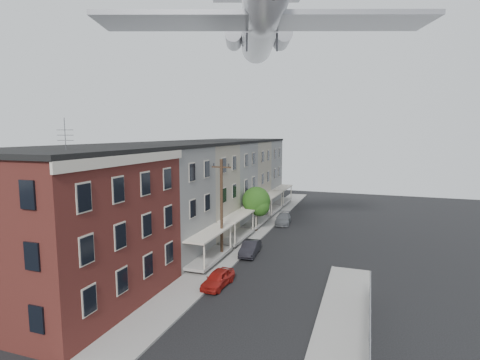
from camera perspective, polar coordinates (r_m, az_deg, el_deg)
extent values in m
cube|color=gray|center=(39.73, 0.64, -9.18)|extent=(3.00, 62.00, 0.12)
cube|color=gray|center=(21.36, 14.62, -24.76)|extent=(3.00, 26.00, 0.12)
cube|color=gray|center=(39.31, 2.67, -9.36)|extent=(0.15, 62.00, 0.14)
cube|color=gray|center=(21.48, 10.38, -24.41)|extent=(0.15, 26.00, 0.14)
cube|color=#371511|center=(27.44, -24.50, -6.69)|extent=(10.00, 12.00, 10.00)
cube|color=black|center=(26.73, -25.08, 4.10)|extent=(10.30, 12.30, 0.30)
cube|color=beige|center=(23.50, -16.09, 3.06)|extent=(0.16, 12.20, 0.60)
cylinder|color=#515156|center=(23.88, -25.11, 6.21)|extent=(0.04, 0.04, 2.00)
cube|color=gray|center=(34.73, -13.63, -3.41)|extent=(10.00, 7.00, 10.00)
cube|color=black|center=(34.17, -13.89, 5.11)|extent=(10.25, 7.00, 0.30)
cube|color=gray|center=(33.12, -4.60, -11.71)|extent=(1.80, 6.40, 0.25)
cube|color=beige|center=(32.47, -4.64, -8.04)|extent=(1.90, 6.50, 0.15)
cube|color=gray|center=(40.69, -8.29, -1.73)|extent=(10.00, 7.00, 10.00)
cube|color=black|center=(40.22, -8.42, 5.54)|extent=(10.25, 7.00, 0.30)
cube|color=gray|center=(39.33, -0.43, -8.61)|extent=(1.80, 6.40, 0.25)
cube|color=beige|center=(38.79, -0.44, -5.48)|extent=(1.90, 6.50, 0.15)
cube|color=gray|center=(46.94, -4.35, -0.48)|extent=(10.00, 7.00, 10.00)
cube|color=black|center=(46.53, -4.41, 5.82)|extent=(10.25, 7.00, 0.30)
cube|color=gray|center=(45.77, 2.54, -6.34)|extent=(1.80, 6.40, 0.25)
cube|color=beige|center=(45.30, 2.55, -3.63)|extent=(1.90, 6.50, 0.15)
cube|color=gray|center=(53.38, -1.34, 0.47)|extent=(10.00, 7.00, 10.00)
cube|color=black|center=(53.02, -1.36, 6.01)|extent=(10.25, 7.00, 0.30)
cube|color=gray|center=(52.35, 4.75, -4.62)|extent=(1.80, 6.40, 0.25)
cube|color=beige|center=(51.94, 4.77, -2.25)|extent=(1.90, 6.50, 0.15)
cube|color=gray|center=(59.94, 1.01, 1.22)|extent=(10.00, 7.00, 10.00)
cube|color=black|center=(59.62, 1.02, 6.15)|extent=(10.25, 7.00, 0.30)
cube|color=gray|center=(59.02, 6.45, -3.29)|extent=(1.80, 6.40, 0.25)
cube|color=beige|center=(58.66, 6.48, -1.17)|extent=(1.90, 6.50, 0.15)
cylinder|color=gray|center=(20.01, 19.14, -24.33)|extent=(0.06, 0.06, 1.90)
cylinder|color=gray|center=(22.63, 19.18, -20.39)|extent=(0.06, 0.06, 1.90)
cylinder|color=gray|center=(25.33, 19.20, -17.28)|extent=(0.06, 0.06, 1.90)
cylinder|color=gray|center=(28.10, 19.22, -14.78)|extent=(0.06, 0.06, 1.90)
cube|color=gray|center=(19.56, 19.26, -22.07)|extent=(0.04, 18.00, 0.04)
cube|color=gray|center=(20.01, 19.14, -24.33)|extent=(0.02, 18.00, 1.80)
cylinder|color=black|center=(33.22, -2.83, -4.57)|extent=(0.26, 0.26, 9.00)
cube|color=black|center=(32.65, -2.87, 1.97)|extent=(1.80, 0.12, 0.12)
cylinder|color=black|center=(32.90, -4.00, 2.35)|extent=(0.08, 0.08, 0.25)
cylinder|color=black|center=(32.38, -1.72, 2.29)|extent=(0.08, 0.08, 0.25)
cylinder|color=black|center=(43.09, 2.47, -6.31)|extent=(0.24, 0.24, 2.40)
sphere|color=#1C3D10|center=(42.59, 2.49, -3.17)|extent=(3.20, 3.20, 3.20)
sphere|color=#1C3D10|center=(42.27, 3.02, -4.03)|extent=(2.24, 2.24, 2.24)
imported|color=maroon|center=(28.55, -3.38, -14.76)|extent=(1.69, 3.67, 1.22)
imported|color=black|center=(35.27, 1.55, -10.32)|extent=(1.70, 4.05, 1.30)
imported|color=slate|center=(47.10, 6.59, -5.89)|extent=(2.26, 4.49, 1.25)
cylinder|color=white|center=(34.66, 3.49, 24.05)|extent=(12.07, 26.40, 3.56)
cone|color=white|center=(47.58, 2.52, 19.41)|extent=(4.45, 4.32, 3.56)
cube|color=#939399|center=(32.75, 3.65, 23.03)|extent=(26.76, 13.12, 0.39)
cylinder|color=#939399|center=(43.81, -0.99, 20.78)|extent=(3.13, 4.79, 1.78)
cylinder|color=#939399|center=(44.03, 6.46, 20.66)|extent=(3.13, 4.79, 1.78)
cube|color=white|center=(47.80, 2.58, 23.20)|extent=(1.64, 4.09, 6.23)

